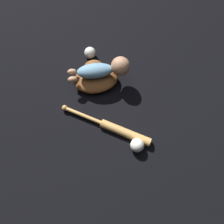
{
  "coord_description": "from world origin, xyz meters",
  "views": [
    {
      "loc": [
        -0.27,
        -0.82,
        1.22
      ],
      "look_at": [
        -0.04,
        -0.28,
        0.07
      ],
      "focal_mm": 35.0,
      "sensor_mm": 36.0,
      "label": 1
    }
  ],
  "objects_px": {
    "baby_figure": "(105,69)",
    "baseball": "(137,145)",
    "baseball_bat": "(116,129)",
    "baseball_spare": "(90,53)",
    "baseball_glove": "(96,77)"
  },
  "relations": [
    {
      "from": "baby_figure",
      "to": "baseball",
      "type": "relative_size",
      "value": 4.91
    },
    {
      "from": "baseball_bat",
      "to": "baby_figure",
      "type": "bearing_deg",
      "value": 77.22
    },
    {
      "from": "baby_figure",
      "to": "baseball_spare",
      "type": "xyz_separation_m",
      "value": [
        -0.02,
        0.25,
        -0.1
      ]
    },
    {
      "from": "baby_figure",
      "to": "baseball_bat",
      "type": "relative_size",
      "value": 0.88
    },
    {
      "from": "baseball_bat",
      "to": "baseball_spare",
      "type": "relative_size",
      "value": 5.55
    },
    {
      "from": "baby_figure",
      "to": "baseball",
      "type": "distance_m",
      "value": 0.5
    },
    {
      "from": "baseball",
      "to": "baby_figure",
      "type": "bearing_deg",
      "value": 88.43
    },
    {
      "from": "baseball_spare",
      "to": "baseball_bat",
      "type": "bearing_deg",
      "value": -95.86
    },
    {
      "from": "baseball",
      "to": "baseball_bat",
      "type": "bearing_deg",
      "value": 114.78
    },
    {
      "from": "baseball_glove",
      "to": "baseball_spare",
      "type": "height_order",
      "value": "baseball_glove"
    },
    {
      "from": "baseball_bat",
      "to": "baseball_spare",
      "type": "bearing_deg",
      "value": 84.14
    },
    {
      "from": "baseball_bat",
      "to": "baseball",
      "type": "height_order",
      "value": "baseball"
    },
    {
      "from": "baseball_bat",
      "to": "baseball_spare",
      "type": "distance_m",
      "value": 0.6
    },
    {
      "from": "baseball_spare",
      "to": "baseball",
      "type": "bearing_deg",
      "value": -89.65
    },
    {
      "from": "baseball_bat",
      "to": "baseball",
      "type": "distance_m",
      "value": 0.16
    }
  ]
}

